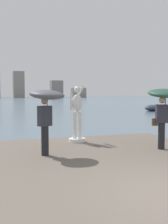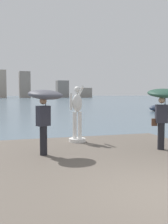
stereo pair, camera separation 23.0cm
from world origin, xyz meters
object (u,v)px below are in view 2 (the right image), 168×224
(statue_white_figure, at_px, (77,117))
(boat_near, at_px, (157,108))
(onlooker_right, at_px, (164,100))
(onlooker_left, at_px, (45,102))

(statue_white_figure, xyz_separation_m, boat_near, (16.19, 20.13, -0.93))
(onlooker_right, distance_m, boat_near, 26.30)
(statue_white_figure, relative_size, onlooker_left, 1.07)
(statue_white_figure, relative_size, boat_near, 0.61)
(onlooker_right, relative_size, boat_near, 0.59)
(onlooker_left, bearing_deg, statue_white_figure, 50.05)
(boat_near, bearing_deg, statue_white_figure, -128.82)
(statue_white_figure, distance_m, boat_near, 25.85)
(statue_white_figure, xyz_separation_m, onlooker_right, (2.35, -2.18, 0.69))
(statue_white_figure, bearing_deg, boat_near, 51.18)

